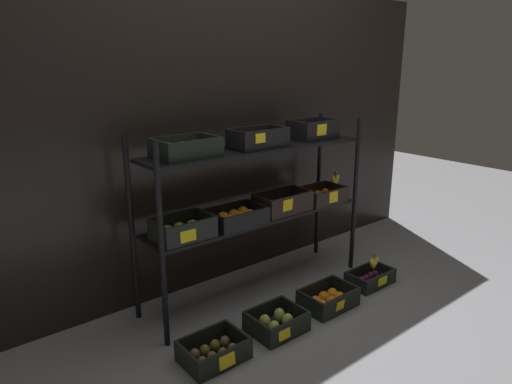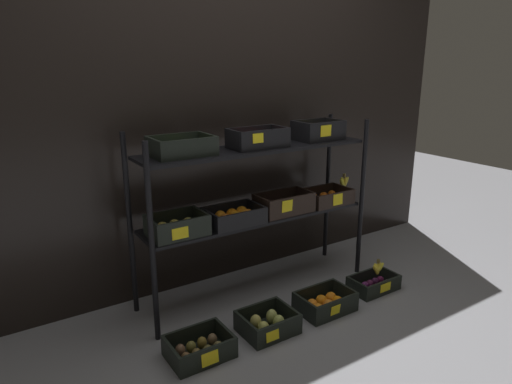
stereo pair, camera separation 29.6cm
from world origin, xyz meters
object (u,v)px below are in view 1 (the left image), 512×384
display_rack (256,184)px  crate_ground_plum (370,279)px  banana_bunch_loose (374,263)px  crate_ground_orange (328,300)px  crate_ground_pear (276,323)px  crate_ground_kiwi (214,352)px

display_rack → crate_ground_plum: (0.69, -0.43, -0.72)m
display_rack → banana_bunch_loose: bearing=-30.8°
display_rack → crate_ground_plum: size_ratio=5.05×
crate_ground_orange → banana_bunch_loose: bearing=2.5°
crate_ground_orange → banana_bunch_loose: (0.49, 0.02, 0.10)m
crate_ground_plum → crate_ground_pear: bearing=-178.9°
crate_ground_kiwi → crate_ground_orange: crate_ground_orange is taller
banana_bunch_loose → crate_ground_kiwi: bearing=-179.5°
crate_ground_kiwi → crate_ground_pear: bearing=-0.8°
crate_ground_kiwi → crate_ground_plum: size_ratio=1.00×
crate_ground_orange → crate_ground_plum: bearing=2.6°
display_rack → crate_ground_kiwi: 1.06m
crate_ground_kiwi → crate_ground_orange: (0.87, -0.01, 0.00)m
crate_ground_kiwi → banana_bunch_loose: banana_bunch_loose is taller
crate_ground_kiwi → banana_bunch_loose: 1.37m
banana_bunch_loose → crate_ground_orange: bearing=-177.5°
banana_bunch_loose → display_rack: bearing=149.2°
crate_ground_orange → banana_bunch_loose: 0.50m
crate_ground_kiwi → crate_ground_orange: 0.87m
crate_ground_plum → crate_ground_kiwi: bearing=-179.5°
crate_ground_orange → banana_bunch_loose: banana_bunch_loose is taller
crate_ground_pear → crate_ground_kiwi: bearing=179.2°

